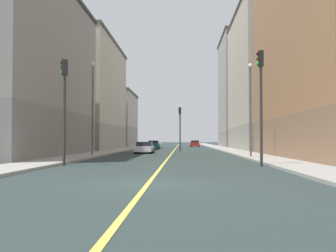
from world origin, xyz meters
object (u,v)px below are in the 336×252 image
at_px(building_left_mid, 273,80).
at_px(car_red, 195,144).
at_px(traffic_light_left_near, 261,92).
at_px(traffic_light_right_near, 64,97).
at_px(street_lamp_left_near, 250,100).
at_px(car_white, 144,148).
at_px(street_lamp_right_near, 93,100).
at_px(building_right_corner, 9,70).
at_px(building_right_distant, 108,120).
at_px(building_left_far, 248,92).
at_px(building_right_midblock, 81,96).
at_px(car_teal, 154,145).
at_px(traffic_light_median_far, 180,123).

relative_size(building_left_mid, car_red, 5.16).
xyz_separation_m(traffic_light_left_near, traffic_light_right_near, (-11.33, 0.00, -0.25)).
bearing_deg(street_lamp_left_near, car_white, 129.43).
xyz_separation_m(street_lamp_right_near, car_red, (10.31, 47.15, -4.36)).
bearing_deg(building_right_corner, building_right_distant, 90.00).
xyz_separation_m(building_left_far, building_right_midblock, (-28.29, -20.28, -2.80)).
bearing_deg(street_lamp_left_near, building_left_far, 81.15).
height_order(building_left_mid, car_red, building_left_mid).
bearing_deg(building_left_mid, car_red, 114.17).
height_order(building_left_mid, car_teal, building_left_mid).
bearing_deg(traffic_light_right_near, car_red, 81.01).
distance_m(building_right_distant, car_teal, 18.26).
bearing_deg(street_lamp_right_near, car_red, 77.66).
bearing_deg(car_red, building_left_far, -7.10).
distance_m(traffic_light_left_near, traffic_light_median_far, 29.79).
height_order(building_right_corner, traffic_light_median_far, building_right_corner).
xyz_separation_m(building_right_corner, traffic_light_right_near, (8.46, -11.89, -3.68)).
height_order(traffic_light_left_near, street_lamp_right_near, street_lamp_right_near).
distance_m(building_right_corner, building_right_distant, 47.69).
distance_m(traffic_light_median_far, street_lamp_right_near, 19.13).
bearing_deg(car_white, traffic_light_left_near, -67.96).
xyz_separation_m(building_right_corner, street_lamp_right_near, (7.48, -0.05, -2.65)).
bearing_deg(building_left_mid, traffic_light_right_near, -119.11).
relative_size(traffic_light_right_near, street_lamp_left_near, 0.82).
relative_size(building_right_corner, building_right_distant, 1.35).
relative_size(building_left_far, building_right_midblock, 0.94).
bearing_deg(building_left_far, building_left_mid, -90.00).
relative_size(building_left_far, car_teal, 5.08).
xyz_separation_m(building_left_far, car_teal, (-17.88, -12.32, -10.27)).
distance_m(building_right_corner, street_lamp_left_near, 21.14).
distance_m(building_right_midblock, car_teal, 15.09).
bearing_deg(traffic_light_left_near, building_left_far, 81.62).
bearing_deg(building_right_midblock, car_teal, 37.43).
bearing_deg(building_right_corner, street_lamp_left_near, -6.16).
distance_m(building_left_mid, building_right_corner, 37.00).
height_order(building_left_far, building_right_midblock, building_left_far).
relative_size(street_lamp_left_near, car_red, 1.76).
height_order(building_right_distant, street_lamp_right_near, building_right_distant).
distance_m(street_lamp_left_near, street_lamp_right_near, 13.51).
relative_size(building_left_mid, car_white, 4.94).
xyz_separation_m(street_lamp_left_near, car_teal, (-10.40, 35.73, -4.04)).
distance_m(building_right_midblock, car_white, 20.85).
bearing_deg(traffic_light_right_near, building_right_midblock, 102.75).
height_order(building_left_far, car_red, building_left_far).
xyz_separation_m(building_right_distant, traffic_light_left_near, (19.79, -59.54, -1.34)).
relative_size(building_right_distant, car_red, 4.03).
xyz_separation_m(traffic_light_median_far, car_teal, (-4.57, 15.99, -3.06)).
relative_size(building_right_corner, traffic_light_median_far, 4.09).
bearing_deg(traffic_light_right_near, building_left_mid, 60.89).
xyz_separation_m(traffic_light_left_near, car_red, (-2.00, 59.00, -3.59)).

